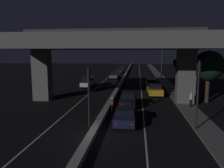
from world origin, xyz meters
TOP-DOWN VIEW (x-y plane):
  - ground_plane at (0.00, 0.00)m, footprint 200.00×200.00m
  - lane_line_left_inner at (-3.83, 35.00)m, footprint 0.12×126.00m
  - lane_line_right_inner at (3.83, 35.00)m, footprint 0.12×126.00m
  - median_divider at (0.00, 35.00)m, footprint 0.57×126.00m
  - sidewalk_right at (8.69, 28.00)m, footprint 2.04×126.00m
  - elevated_overpass at (0.00, 11.45)m, footprint 21.82×13.16m
  - traffic_light_left_of_median at (-0.69, 2.26)m, footprint 0.30×0.49m
  - traffic_light_right_of_median at (7.77, 2.25)m, footprint 0.30×0.49m
  - street_lamp at (8.05, 33.46)m, footprint 2.42×0.32m
  - car_dark_blue_lead at (2.20, 3.22)m, footprint 1.88×4.26m
  - car_black_second at (2.19, 9.37)m, footprint 1.85×4.03m
  - car_taxi_yellow_third at (5.63, 16.05)m, footprint 2.21×4.33m
  - car_taxi_yellow_fourth at (5.51, 21.65)m, footprint 2.01×4.69m
  - car_white_lead_oncoming at (-5.42, 22.15)m, footprint 1.84×4.59m
  - car_grey_second_oncoming at (-1.95, 35.20)m, footprint 2.20×4.88m
  - car_dark_blue_third_oncoming at (-1.84, 47.05)m, footprint 2.04×4.53m
  - car_dark_red_fourth_oncoming at (-2.03, 57.47)m, footprint 2.08×4.26m
  - motorcycle_black_filtering_near at (0.63, 7.33)m, footprint 0.33×1.79m
  - pedestrian_on_sidewalk at (9.03, 9.32)m, footprint 0.32×0.32m
  - roadside_tree_kerbside_near at (11.59, 12.34)m, footprint 3.61×3.61m
  - roadside_tree_kerbside_mid at (11.08, 26.06)m, footprint 3.07×3.07m

SIDE VIEW (x-z plane):
  - ground_plane at x=0.00m, z-range 0.00..0.00m
  - lane_line_left_inner at x=-3.83m, z-range 0.00..0.00m
  - lane_line_right_inner at x=3.83m, z-range 0.00..0.00m
  - sidewalk_right at x=8.69m, z-range 0.00..0.16m
  - median_divider at x=0.00m, z-range 0.00..0.41m
  - motorcycle_black_filtering_near at x=0.63m, z-range -0.10..1.33m
  - car_dark_blue_lead at x=2.20m, z-range 0.01..1.40m
  - car_grey_second_oncoming at x=-1.95m, z-range 0.02..1.46m
  - car_black_second at x=2.19m, z-range 0.01..1.52m
  - car_dark_red_fourth_oncoming at x=-2.03m, z-range 0.01..1.53m
  - car_dark_blue_third_oncoming at x=-1.84m, z-range 0.03..1.56m
  - car_taxi_yellow_third at x=5.63m, z-range 0.00..1.60m
  - car_taxi_yellow_fourth at x=5.51m, z-range 0.04..1.72m
  - car_white_lead_oncoming at x=-5.42m, z-range 0.06..1.98m
  - pedestrian_on_sidewalk at x=9.03m, z-range 0.18..1.87m
  - traffic_light_left_of_median at x=-0.69m, z-range 0.89..5.77m
  - traffic_light_right_of_median at x=7.77m, z-range 0.98..6.43m
  - roadside_tree_kerbside_mid at x=11.08m, z-range 1.37..7.24m
  - roadside_tree_kerbside_near at x=11.59m, z-range 1.29..7.57m
  - street_lamp at x=8.05m, z-range 0.76..9.68m
  - elevated_overpass at x=0.00m, z-range 2.44..11.29m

